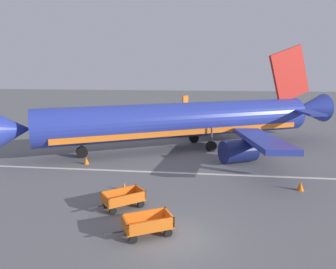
{
  "coord_description": "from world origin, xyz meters",
  "views": [
    {
      "loc": [
        1.41,
        -15.26,
        8.65
      ],
      "look_at": [
        -1.98,
        12.79,
        2.8
      ],
      "focal_mm": 34.62,
      "sensor_mm": 36.0,
      "label": 1
    }
  ],
  "objects": [
    {
      "name": "ground_plane",
      "position": [
        0.0,
        0.0,
        0.0
      ],
      "size": [
        220.0,
        220.0,
        0.0
      ],
      "primitive_type": "plane",
      "color": "slate"
    },
    {
      "name": "traffic_cone_by_carts",
      "position": [
        -9.43,
        12.1,
        0.33
      ],
      "size": [
        0.5,
        0.5,
        0.65
      ],
      "primitive_type": "cone",
      "color": "orange",
      "rests_on": "ground"
    },
    {
      "name": "traffic_cone_mid_apron",
      "position": [
        -4.36,
        6.19,
        0.29
      ],
      "size": [
        0.44,
        0.44,
        0.58
      ],
      "primitive_type": "cone",
      "color": "orange",
      "rests_on": "ground"
    },
    {
      "name": "airplane",
      "position": [
        -0.34,
        19.36,
        3.05
      ],
      "size": [
        35.05,
        28.94,
        11.34
      ],
      "color": "#28389E",
      "rests_on": "ground"
    },
    {
      "name": "baggage_cart_second_in_row",
      "position": [
        -3.67,
        3.31,
        0.6
      ],
      "size": [
        3.24,
        2.79,
        1.07
      ],
      "color": "orange",
      "rests_on": "ground"
    },
    {
      "name": "baggage_cart_nearest",
      "position": [
        -1.54,
        0.16,
        0.6
      ],
      "size": [
        3.49,
        2.4,
        1.07
      ],
      "color": "orange",
      "rests_on": "ground"
    },
    {
      "name": "traffic_cone_near_plane",
      "position": [
        8.22,
        7.7,
        0.33
      ],
      "size": [
        0.49,
        0.49,
        0.65
      ],
      "primitive_type": "cone",
      "color": "orange",
      "rests_on": "ground"
    },
    {
      "name": "apron_stripe",
      "position": [
        0.0,
        10.53,
        0.01
      ],
      "size": [
        120.0,
        0.36,
        0.01
      ],
      "primitive_type": "cube",
      "color": "silver",
      "rests_on": "ground"
    }
  ]
}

